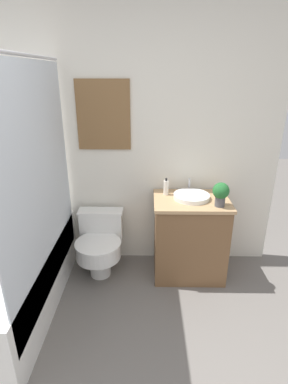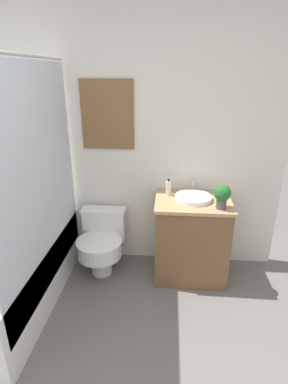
{
  "view_description": "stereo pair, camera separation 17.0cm",
  "coord_description": "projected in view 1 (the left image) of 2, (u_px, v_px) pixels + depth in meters",
  "views": [
    {
      "loc": [
        0.35,
        -0.76,
        1.87
      ],
      "look_at": [
        0.31,
        1.57,
        0.93
      ],
      "focal_mm": 28.0,
      "sensor_mm": 36.0,
      "label": 1
    },
    {
      "loc": [
        0.52,
        -0.75,
        1.87
      ],
      "look_at": [
        0.31,
        1.57,
        0.93
      ],
      "focal_mm": 28.0,
      "sensor_mm": 36.0,
      "label": 2
    }
  ],
  "objects": [
    {
      "name": "toilet",
      "position": [
        100.0,
        243.0,
        2.9
      ],
      "size": [
        0.44,
        0.55,
        0.61
      ],
      "color": "white",
      "rests_on": "ground_plane"
    },
    {
      "name": "vanity",
      "position": [
        189.0,
        237.0,
        2.87
      ],
      "size": [
        0.69,
        0.52,
        0.79
      ],
      "color": "brown",
      "rests_on": "ground_plane"
    },
    {
      "name": "potted_plant",
      "position": [
        221.0,
        193.0,
        2.54
      ],
      "size": [
        0.14,
        0.14,
        0.21
      ],
      "color": "#4C4C51",
      "rests_on": "vanity"
    },
    {
      "name": "soap_bottle",
      "position": [
        166.0,
        187.0,
        2.8
      ],
      "size": [
        0.05,
        0.05,
        0.16
      ],
      "color": "silver",
      "rests_on": "vanity"
    },
    {
      "name": "wall_back",
      "position": [
        112.0,
        142.0,
        2.84
      ],
      "size": [
        3.19,
        0.07,
        2.5
      ],
      "color": "silver",
      "rests_on": "ground_plane"
    },
    {
      "name": "sink",
      "position": [
        191.0,
        196.0,
        2.74
      ],
      "size": [
        0.33,
        0.37,
        0.13
      ],
      "color": "white",
      "rests_on": "vanity"
    },
    {
      "name": "shower_area",
      "position": [
        15.0,
        276.0,
        2.45
      ],
      "size": [
        0.67,
        1.56,
        1.98
      ],
      "color": "white",
      "rests_on": "ground_plane"
    }
  ]
}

